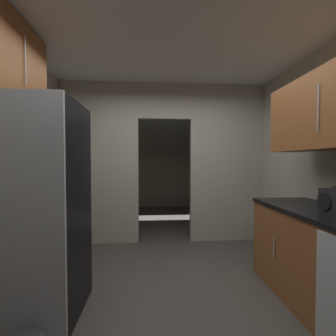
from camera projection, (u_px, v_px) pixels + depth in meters
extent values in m
plane|color=#47423D|center=(174.00, 302.00, 2.32)|extent=(20.00, 20.00, 0.00)
cube|color=silver|center=(170.00, 47.00, 2.78)|extent=(3.84, 7.56, 0.06)
cube|color=#ADA899|center=(100.00, 163.00, 3.98)|extent=(1.28, 0.12, 2.68)
cube|color=#ADA899|center=(226.00, 163.00, 4.14)|extent=(1.27, 0.12, 2.68)
cube|color=#ADA899|center=(165.00, 102.00, 4.03)|extent=(0.89, 0.12, 0.59)
cube|color=gray|center=(158.00, 162.00, 7.15)|extent=(3.44, 0.10, 2.68)
cube|color=gray|center=(88.00, 163.00, 5.49)|extent=(0.10, 3.10, 2.68)
cube|color=gray|center=(230.00, 163.00, 5.72)|extent=(0.10, 3.10, 2.68)
cube|color=black|center=(32.00, 209.00, 2.11)|extent=(0.86, 0.74, 1.90)
cube|color=#B7BABC|center=(5.00, 220.00, 1.73)|extent=(0.86, 0.03, 1.90)
cube|color=brown|center=(335.00, 269.00, 2.07)|extent=(0.64, 1.84, 0.88)
cube|color=black|center=(336.00, 216.00, 2.06)|extent=(0.68, 1.84, 0.04)
cylinder|color=#B7BABC|center=(334.00, 290.00, 1.64)|extent=(0.01, 0.01, 0.22)
cylinder|color=#B7BABC|center=(274.00, 248.00, 2.45)|extent=(0.01, 0.01, 0.22)
cylinder|color=#B7BABC|center=(318.00, 107.00, 2.02)|extent=(0.01, 0.01, 0.42)
cube|color=brown|center=(4.00, 60.00, 2.14)|extent=(0.34, 0.94, 0.74)
cylinder|color=#B7BABC|center=(25.00, 60.00, 2.15)|extent=(0.01, 0.01, 0.44)
cylinder|color=black|center=(324.00, 202.00, 2.03)|extent=(0.01, 0.15, 0.15)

